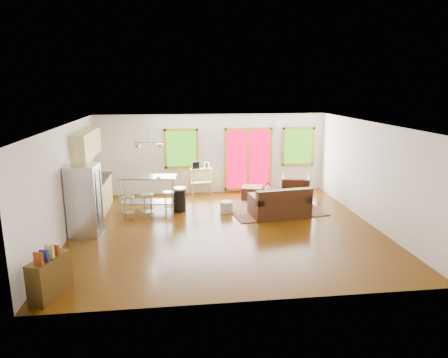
{
  "coord_description": "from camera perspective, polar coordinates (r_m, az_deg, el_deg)",
  "views": [
    {
      "loc": [
        -1.2,
        -9.38,
        3.5
      ],
      "look_at": [
        0.0,
        0.3,
        1.2
      ],
      "focal_mm": 32.0,
      "sensor_mm": 36.0,
      "label": 1
    }
  ],
  "objects": [
    {
      "name": "window_right",
      "position": [
        13.63,
        10.56,
        4.6
      ],
      "size": [
        1.1,
        0.05,
        1.3
      ],
      "color": "#21570C",
      "rests_on": "back_wall"
    },
    {
      "name": "window_left",
      "position": [
        13.0,
        -6.11,
        4.34
      ],
      "size": [
        1.1,
        0.05,
        1.3
      ],
      "color": "#21570C",
      "rests_on": "back_wall"
    },
    {
      "name": "loveseat",
      "position": [
        10.98,
        7.98,
        -3.66
      ],
      "size": [
        1.66,
        1.08,
        0.83
      ],
      "rotation": [
        0.0,
        0.0,
        0.14
      ],
      "color": "black",
      "rests_on": "floor"
    },
    {
      "name": "book",
      "position": [
        11.96,
        9.08,
        -1.18
      ],
      "size": [
        0.22,
        0.08,
        0.3
      ],
      "primitive_type": "imported",
      "rotation": [
        0.0,
        0.0,
        0.24
      ],
      "color": "maroon",
      "rests_on": "coffee_table"
    },
    {
      "name": "cabinets",
      "position": [
        11.61,
        -18.24,
        -0.22
      ],
      "size": [
        0.64,
        2.24,
        2.3
      ],
      "color": "#CDBC64",
      "rests_on": "floor"
    },
    {
      "name": "french_doors",
      "position": [
        13.28,
        3.47,
        2.83
      ],
      "size": [
        1.6,
        0.05,
        2.1
      ],
      "color": "#B30022",
      "rests_on": "back_wall"
    },
    {
      "name": "back_wall",
      "position": [
        13.13,
        -1.72,
        3.62
      ],
      "size": [
        7.5,
        0.02,
        2.6
      ],
      "primitive_type": "cube",
      "color": "silver",
      "rests_on": "ground"
    },
    {
      "name": "coffee_table",
      "position": [
        11.97,
        8.78,
        -2.06
      ],
      "size": [
        1.24,
        1.03,
        0.43
      ],
      "rotation": [
        0.0,
        0.0,
        0.43
      ],
      "color": "#3A270B",
      "rests_on": "floor"
    },
    {
      "name": "floor",
      "position": [
        10.09,
        0.21,
        -7.09
      ],
      "size": [
        7.5,
        7.0,
        0.02
      ],
      "primitive_type": "cube",
      "color": "#3A1D02",
      "rests_on": "ground"
    },
    {
      "name": "bar_stool_c",
      "position": [
        11.02,
        -7.93,
        -2.67
      ],
      "size": [
        0.38,
        0.38,
        0.67
      ],
      "rotation": [
        0.0,
        0.0,
        0.21
      ],
      "color": "#B7BABC",
      "rests_on": "floor"
    },
    {
      "name": "trash_can",
      "position": [
        11.39,
        -6.36,
        -2.9
      ],
      "size": [
        0.47,
        0.47,
        0.69
      ],
      "rotation": [
        0.0,
        0.0,
        -0.34
      ],
      "color": "black",
      "rests_on": "floor"
    },
    {
      "name": "bar_stool_b",
      "position": [
        10.79,
        -10.86,
        -3.04
      ],
      "size": [
        0.33,
        0.33,
        0.69
      ],
      "rotation": [
        0.0,
        0.0,
        -0.02
      ],
      "color": "#B7BABC",
      "rests_on": "floor"
    },
    {
      "name": "island",
      "position": [
        11.45,
        -10.84,
        -1.16
      ],
      "size": [
        1.65,
        0.78,
        1.01
      ],
      "rotation": [
        0.0,
        0.0,
        -0.09
      ],
      "color": "#B7BABC",
      "rests_on": "floor"
    },
    {
      "name": "front_wall",
      "position": [
        6.38,
        4.23,
        -6.93
      ],
      "size": [
        7.5,
        0.02,
        2.6
      ],
      "primitive_type": "cube",
      "color": "silver",
      "rests_on": "ground"
    },
    {
      "name": "bar_stool_a",
      "position": [
        10.86,
        -13.5,
        -3.24
      ],
      "size": [
        0.38,
        0.38,
        0.65
      ],
      "rotation": [
        0.0,
        0.0,
        0.27
      ],
      "color": "#B7BABC",
      "rests_on": "floor"
    },
    {
      "name": "pendant_light",
      "position": [
        11.02,
        -10.66,
        4.68
      ],
      "size": [
        0.8,
        0.18,
        0.79
      ],
      "color": "gray",
      "rests_on": "ceiling"
    },
    {
      "name": "pouf",
      "position": [
        11.26,
        0.35,
        -4.0
      ],
      "size": [
        0.39,
        0.39,
        0.32
      ],
      "primitive_type": "cylinder",
      "rotation": [
        0.0,
        0.0,
        0.07
      ],
      "color": "beige",
      "rests_on": "floor"
    },
    {
      "name": "vase",
      "position": [
        12.0,
        6.3,
        -1.23
      ],
      "size": [
        0.2,
        0.21,
        0.31
      ],
      "rotation": [
        0.0,
        0.0,
        0.11
      ],
      "color": "silver",
      "rests_on": "coffee_table"
    },
    {
      "name": "right_wall",
      "position": [
        10.84,
        20.35,
        0.71
      ],
      "size": [
        0.02,
        7.0,
        2.6
      ],
      "primitive_type": "cube",
      "color": "silver",
      "rests_on": "ground"
    },
    {
      "name": "refrigerator",
      "position": [
        9.93,
        -19.26,
        -2.96
      ],
      "size": [
        0.74,
        0.71,
        1.7
      ],
      "rotation": [
        0.0,
        0.0,
        -0.08
      ],
      "color": "#B7BABC",
      "rests_on": "floor"
    },
    {
      "name": "ceiling_flush",
      "position": [
        10.41,
        8.65,
        7.77
      ],
      "size": [
        0.35,
        0.35,
        0.12
      ],
      "primitive_type": "cube",
      "color": "white",
      "rests_on": "ceiling"
    },
    {
      "name": "rug",
      "position": [
        11.68,
        7.08,
        -4.2
      ],
      "size": [
        2.83,
        2.32,
        0.03
      ],
      "primitive_type": "cube",
      "rotation": [
        0.0,
        0.0,
        0.14
      ],
      "color": "#54643E",
      "rests_on": "floor"
    },
    {
      "name": "armchair",
      "position": [
        12.58,
        10.16,
        -1.09
      ],
      "size": [
        1.02,
        0.98,
        0.85
      ],
      "primitive_type": "imported",
      "rotation": [
        0.0,
        0.0,
        2.85
      ],
      "color": "black",
      "rests_on": "floor"
    },
    {
      "name": "ceiling",
      "position": [
        9.5,
        0.22,
        7.89
      ],
      "size": [
        7.5,
        7.0,
        0.02
      ],
      "primitive_type": "cube",
      "color": "white",
      "rests_on": "ground"
    },
    {
      "name": "cup",
      "position": [
        11.12,
        -9.33,
        0.13
      ],
      "size": [
        0.12,
        0.1,
        0.11
      ],
      "primitive_type": "imported",
      "rotation": [
        0.0,
        0.0,
        -0.12
      ],
      "color": "white",
      "rests_on": "island"
    },
    {
      "name": "bookshelf",
      "position": [
        7.49,
        -23.63,
        -12.65
      ],
      "size": [
        0.58,
        0.85,
        0.94
      ],
      "rotation": [
        0.0,
        0.0,
        -0.37
      ],
      "color": "#3A270B",
      "rests_on": "floor"
    },
    {
      "name": "kitchen_cart",
      "position": [
        12.99,
        -3.4,
        1.05
      ],
      "size": [
        0.77,
        0.55,
        1.11
      ],
      "rotation": [
        0.0,
        0.0,
        0.12
      ],
      "color": "#CDBC64",
      "rests_on": "floor"
    },
    {
      "name": "left_wall",
      "position": [
        9.97,
        -21.75,
        -0.44
      ],
      "size": [
        0.02,
        7.0,
        2.6
      ],
      "primitive_type": "cube",
      "color": "silver",
      "rests_on": "ground"
    },
    {
      "name": "ottoman",
      "position": [
        12.56,
        4.02,
        -1.98
      ],
      "size": [
        0.76,
        0.76,
        0.41
      ],
      "primitive_type": "cube",
      "rotation": [
        0.0,
        0.0,
        -0.27
      ],
      "color": "black",
      "rests_on": "floor"
    }
  ]
}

